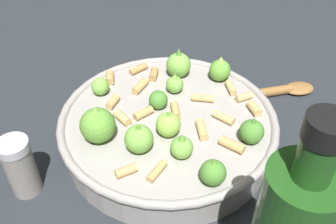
{
  "coord_description": "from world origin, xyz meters",
  "views": [
    {
      "loc": [
        0.09,
        0.38,
        0.39
      ],
      "look_at": [
        0.0,
        0.0,
        0.06
      ],
      "focal_mm": 40.01,
      "sensor_mm": 36.0,
      "label": 1
    }
  ],
  "objects": [
    {
      "name": "ground_plane",
      "position": [
        0.0,
        0.0,
        0.0
      ],
      "size": [
        2.4,
        2.4,
        0.0
      ],
      "primitive_type": "plane",
      "color": "#23282D"
    },
    {
      "name": "pepper_shaker",
      "position": [
        0.2,
        0.04,
        0.04
      ],
      "size": [
        0.04,
        0.04,
        0.08
      ],
      "color": "gray",
      "rests_on": "ground"
    },
    {
      "name": "cooking_pan",
      "position": [
        0.0,
        0.0,
        0.03
      ],
      "size": [
        0.31,
        0.31,
        0.1
      ],
      "color": "#9E9993",
      "rests_on": "ground"
    },
    {
      "name": "wooden_spoon",
      "position": [
        -0.16,
        -0.07,
        0.01
      ],
      "size": [
        0.25,
        0.04,
        0.02
      ],
      "color": "olive",
      "rests_on": "ground"
    }
  ]
}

